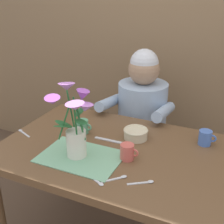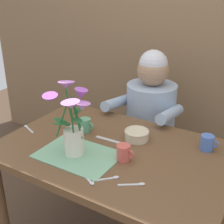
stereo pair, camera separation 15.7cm
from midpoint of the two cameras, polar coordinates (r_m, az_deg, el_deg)
name	(u,v)px [view 2 (the right image)]	position (r m, az deg, el deg)	size (l,w,h in m)	color
wood_panel_backdrop	(188,24)	(2.37, 16.00, 15.53)	(4.00, 0.10, 2.50)	brown
dining_table	(114,164)	(1.64, 3.16, -9.86)	(1.20, 0.80, 0.74)	brown
seated_person	(149,130)	(2.20, 9.07, -3.36)	(0.45, 0.47, 1.14)	#4C4C56
striped_placemat	(78,155)	(1.54, -3.45, -8.09)	(0.40, 0.28, 0.01)	#7AB289
flower_vase	(72,122)	(1.47, -4.44, -1.94)	(0.24, 0.23, 0.36)	silver
ceramic_bowl	(137,135)	(1.68, 7.34, -4.28)	(0.14, 0.14, 0.06)	beige
dinner_knife	(111,141)	(1.66, 2.56, -5.46)	(0.19, 0.02, 0.01)	silver
coffee_cup	(207,143)	(1.66, 20.05, -5.50)	(0.09, 0.07, 0.08)	#476BB7
ceramic_mug	(85,125)	(1.74, -2.48, -2.55)	(0.09, 0.07, 0.08)	#569970
tea_cup	(124,153)	(1.48, 5.26, -7.68)	(0.09, 0.07, 0.08)	#CC564C
spoon_0	(28,128)	(1.85, -13.20, -2.95)	(0.12, 0.06, 0.01)	silver
spoon_1	(89,180)	(1.36, -1.00, -12.76)	(0.11, 0.06, 0.01)	silver
spoon_2	(110,178)	(1.37, 3.04, -12.38)	(0.09, 0.10, 0.01)	silver
spoon_3	(136,184)	(1.35, 7.94, -13.38)	(0.11, 0.08, 0.01)	silver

